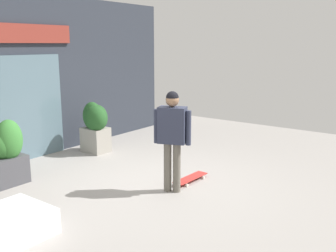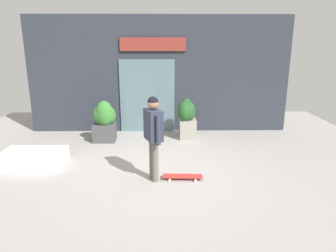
# 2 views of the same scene
# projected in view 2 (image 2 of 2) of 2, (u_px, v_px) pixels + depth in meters

# --- Properties ---
(ground_plane) EXTENTS (12.00, 12.00, 0.00)m
(ground_plane) POSITION_uv_depth(u_px,v_px,m) (158.00, 172.00, 6.54)
(ground_plane) COLOR #9E9993
(building_facade) EXTENTS (7.98, 0.31, 3.52)m
(building_facade) POSITION_uv_depth(u_px,v_px,m) (159.00, 75.00, 9.31)
(building_facade) COLOR #2D333D
(building_facade) RESTS_ON ground_plane
(skateboarder) EXTENTS (0.41, 0.60, 1.71)m
(skateboarder) POSITION_uv_depth(u_px,v_px,m) (153.00, 130.00, 5.88)
(skateboarder) COLOR #666056
(skateboarder) RESTS_ON ground_plane
(skateboard) EXTENTS (0.82, 0.28, 0.08)m
(skateboard) POSITION_uv_depth(u_px,v_px,m) (182.00, 176.00, 6.15)
(skateboard) COLOR red
(skateboard) RESTS_ON ground_plane
(planter_box_left) EXTENTS (0.55, 0.68, 1.17)m
(planter_box_left) POSITION_uv_depth(u_px,v_px,m) (187.00, 116.00, 8.70)
(planter_box_left) COLOR gray
(planter_box_left) RESTS_ON ground_plane
(planter_box_right) EXTENTS (0.63, 0.60, 1.18)m
(planter_box_right) POSITION_uv_depth(u_px,v_px,m) (105.00, 120.00, 8.45)
(planter_box_right) COLOR #47474C
(planter_box_right) RESTS_ON ground_plane
(snow_ledge) EXTENTS (1.37, 0.90, 0.34)m
(snow_ledge) POSITION_uv_depth(u_px,v_px,m) (33.00, 159.00, 6.81)
(snow_ledge) COLOR white
(snow_ledge) RESTS_ON ground_plane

